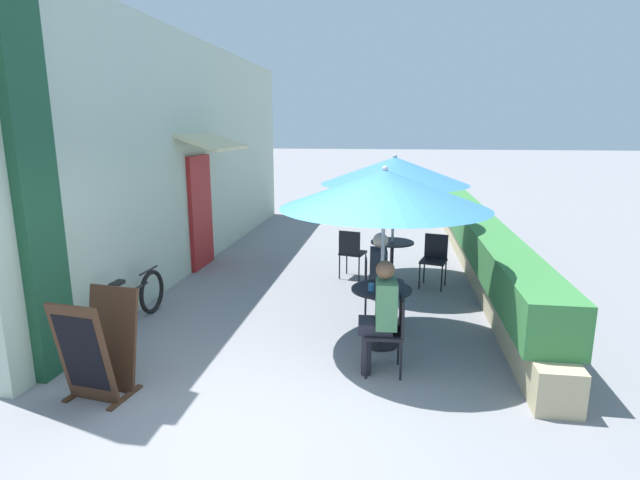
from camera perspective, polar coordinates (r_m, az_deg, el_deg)
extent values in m
plane|color=gray|center=(4.85, -7.54, -19.73)|extent=(120.00, 120.00, 0.00)
cube|color=#B2C1AD|center=(10.10, -13.49, 9.54)|extent=(0.24, 10.89, 4.20)
cube|color=#19472D|center=(5.78, -29.80, 6.13)|extent=(0.12, 0.56, 4.20)
cube|color=maroon|center=(9.65, -13.47, 3.13)|extent=(0.08, 0.96, 2.10)
cube|color=beige|center=(9.42, -12.10, 10.93)|extent=(0.78, 1.80, 0.30)
cube|color=tan|center=(9.69, 17.45, -2.05)|extent=(0.44, 9.89, 0.45)
cube|color=#387A3D|center=(9.58, 17.65, 0.87)|extent=(0.60, 9.39, 0.56)
cylinder|color=black|center=(6.29, 6.89, -11.64)|extent=(0.44, 0.44, 0.02)
cylinder|color=black|center=(6.16, 6.97, -8.69)|extent=(0.06, 0.06, 0.70)
cylinder|color=black|center=(6.04, 7.06, -5.63)|extent=(0.73, 0.73, 0.02)
cylinder|color=#B7B7BC|center=(5.94, 7.15, -2.55)|extent=(0.04, 0.04, 2.08)
cone|color=#387ABC|center=(5.78, 7.38, 5.80)|extent=(2.43, 2.43, 0.44)
sphere|color=#B7B7BC|center=(5.75, 7.45, 8.09)|extent=(0.07, 0.07, 0.07)
cube|color=black|center=(6.79, 6.78, -5.82)|extent=(0.42, 0.42, 0.04)
cube|color=black|center=(6.72, 5.25, -4.09)|extent=(0.05, 0.38, 0.42)
cylinder|color=black|center=(6.70, 8.33, -8.15)|extent=(0.02, 0.02, 0.45)
cylinder|color=black|center=(7.04, 8.16, -7.11)|extent=(0.02, 0.02, 0.45)
cylinder|color=black|center=(6.69, 5.22, -8.11)|extent=(0.02, 0.02, 0.45)
cylinder|color=black|center=(7.03, 5.21, -7.07)|extent=(0.02, 0.02, 0.45)
cylinder|color=#23232D|center=(6.79, 8.29, -7.77)|extent=(0.11, 0.11, 0.47)
cylinder|color=#23232D|center=(6.94, 8.21, -7.31)|extent=(0.11, 0.11, 0.47)
cube|color=#23232D|center=(6.77, 7.56, -5.18)|extent=(0.38, 0.32, 0.12)
cube|color=#282D38|center=(6.69, 6.68, -3.13)|extent=(0.24, 0.35, 0.50)
sphere|color=beige|center=(6.60, 6.94, -0.04)|extent=(0.20, 0.20, 0.20)
cube|color=black|center=(5.47, 7.26, -10.49)|extent=(0.42, 0.42, 0.04)
cube|color=black|center=(5.40, 9.31, -8.45)|extent=(0.05, 0.38, 0.42)
cylinder|color=black|center=(5.72, 5.29, -11.83)|extent=(0.02, 0.02, 0.45)
cylinder|color=black|center=(5.39, 5.31, -13.41)|extent=(0.02, 0.02, 0.45)
cylinder|color=black|center=(5.74, 8.96, -11.86)|extent=(0.02, 0.02, 0.45)
cylinder|color=black|center=(5.41, 9.23, -13.44)|extent=(0.02, 0.02, 0.45)
cylinder|color=#23232D|center=(5.63, 5.30, -12.16)|extent=(0.11, 0.11, 0.47)
cylinder|color=#23232D|center=(5.48, 5.31, -12.86)|extent=(0.11, 0.11, 0.47)
cube|color=#23232D|center=(5.44, 6.33, -9.70)|extent=(0.38, 0.32, 0.12)
cube|color=#4C8456|center=(5.35, 7.58, -7.24)|extent=(0.24, 0.35, 0.50)
sphere|color=brown|center=(5.24, 7.48, -3.42)|extent=(0.20, 0.20, 0.20)
cylinder|color=teal|center=(5.93, 5.87, -5.37)|extent=(0.07, 0.07, 0.09)
cylinder|color=black|center=(8.69, 8.12, -4.72)|extent=(0.44, 0.44, 0.02)
cylinder|color=black|center=(8.60, 8.19, -2.51)|extent=(0.06, 0.06, 0.70)
cylinder|color=black|center=(8.51, 8.26, -0.26)|extent=(0.73, 0.73, 0.02)
cylinder|color=#B7B7BC|center=(8.45, 8.33, 1.96)|extent=(0.04, 0.04, 2.08)
cone|color=#387ABC|center=(8.33, 8.53, 7.85)|extent=(2.43, 2.43, 0.44)
sphere|color=#B7B7BC|center=(8.31, 8.58, 9.44)|extent=(0.07, 0.07, 0.07)
cube|color=black|center=(8.42, 12.83, -2.38)|extent=(0.49, 0.49, 0.04)
cube|color=black|center=(8.55, 13.13, -0.72)|extent=(0.37, 0.13, 0.42)
cylinder|color=black|center=(8.35, 11.30, -4.05)|extent=(0.02, 0.02, 0.45)
cylinder|color=black|center=(8.29, 13.74, -4.30)|extent=(0.02, 0.02, 0.45)
cylinder|color=black|center=(8.69, 11.81, -3.41)|extent=(0.02, 0.02, 0.45)
cylinder|color=black|center=(8.63, 14.16, -3.65)|extent=(0.02, 0.02, 0.45)
cube|color=black|center=(8.78, 3.78, -1.48)|extent=(0.49, 0.49, 0.04)
cube|color=black|center=(8.56, 3.38, -0.39)|extent=(0.37, 0.13, 0.42)
cylinder|color=black|center=(8.94, 5.24, -2.73)|extent=(0.02, 0.02, 0.45)
cylinder|color=black|center=(9.06, 3.07, -2.49)|extent=(0.02, 0.02, 0.45)
cylinder|color=black|center=(8.61, 4.48, -3.31)|extent=(0.02, 0.02, 0.45)
cylinder|color=black|center=(8.73, 2.24, -3.06)|extent=(0.02, 0.02, 0.45)
torus|color=black|center=(7.54, -18.67, -5.62)|extent=(0.08, 0.63, 0.62)
torus|color=black|center=(6.71, -22.99, -8.26)|extent=(0.08, 0.63, 0.62)
cylinder|color=black|center=(7.06, -20.81, -5.55)|extent=(0.07, 0.81, 0.04)
cylinder|color=black|center=(6.97, -21.48, -7.21)|extent=(0.06, 0.60, 0.39)
cylinder|color=black|center=(6.81, -22.11, -5.51)|extent=(0.04, 0.04, 0.22)
cube|color=black|center=(6.77, -22.19, -4.63)|extent=(0.11, 0.22, 0.05)
cylinder|color=black|center=(7.41, -19.00, -3.31)|extent=(0.05, 0.46, 0.03)
cube|color=#422819|center=(5.54, -22.67, -10.26)|extent=(0.58, 0.31, 1.04)
cube|color=black|center=(5.55, -22.55, -9.99)|extent=(0.47, 0.22, 0.79)
cube|color=#422819|center=(5.27, -25.43, -11.74)|extent=(0.58, 0.31, 1.04)
cube|color=black|center=(5.25, -25.60, -11.60)|extent=(0.47, 0.22, 0.79)
cube|color=#422819|center=(5.47, -21.37, -16.41)|extent=(0.13, 0.48, 0.02)
cube|color=#422819|center=(5.78, -25.55, -15.19)|extent=(0.13, 0.48, 0.02)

